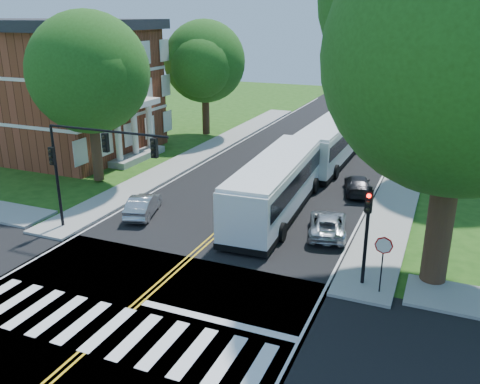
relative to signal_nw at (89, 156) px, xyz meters
The scene contains 24 objects.
ground 9.74m from the signal_nw, 47.67° to the right, with size 140.00×140.00×0.00m, color #1F4912.
road 13.69m from the signal_nw, 63.16° to the left, with size 14.00×96.00×0.01m, color black.
cross_road 9.73m from the signal_nw, 47.67° to the right, with size 60.00×12.00×0.01m, color black.
center_line 17.20m from the signal_nw, 69.39° to the left, with size 0.36×70.00×0.01m, color gold.
edge_line_w 16.20m from the signal_nw, 93.47° to the left, with size 0.12×70.00×0.01m, color silver.
edge_line_e 20.54m from the signal_nw, 50.90° to the left, with size 0.12×70.00×0.01m, color silver.
crosswalk 10.07m from the signal_nw, 49.80° to the right, with size 12.60×3.00×0.01m, color silver.
stop_bar 11.40m from the signal_nw, 27.30° to the right, with size 6.60×0.40×0.01m, color silver.
sidewalk_nw 19.22m from the signal_nw, 97.50° to the left, with size 2.60×40.00×0.15m, color gray.
sidewalk_ne 23.75m from the signal_nw, 52.69° to the left, with size 2.60×40.00×0.15m, color gray.
tree_ne_big 17.72m from the signal_nw, ahead, with size 10.80×10.80×14.91m.
tree_west_near 9.96m from the signal_nw, 126.70° to the left, with size 8.00×8.00×11.40m.
tree_west_far 24.27m from the signal_nw, 102.31° to the left, with size 7.60×7.60×10.67m.
tree_east_mid 24.94m from the signal_nw, 45.36° to the left, with size 8.40×8.40×11.93m.
tree_east_far 38.34m from the signal_nw, 61.33° to the left, with size 7.20×7.20×10.34m.
brick_building 21.08m from the signal_nw, 139.86° to the left, with size 20.00×13.00×10.80m.
signal_nw is the anchor object (origin of this frame).
signal_ne 14.13m from the signal_nw, ahead, with size 0.30×0.46×4.40m.
stop_sign 15.05m from the signal_nw, ahead, with size 0.76×0.08×2.53m.
bus_lead 10.71m from the signal_nw, 41.28° to the left, with size 3.54×12.88×3.31m.
bus_follow 20.51m from the signal_nw, 66.07° to the left, with size 3.27×12.82×3.31m.
hatchback 5.10m from the signal_nw, 77.43° to the left, with size 1.32×3.78×1.25m, color #A5A8AC.
suv 12.92m from the signal_nw, 23.14° to the left, with size 1.93×4.19×1.16m, color #B6B9BE.
dark_sedan 17.24m from the signal_nw, 46.37° to the left, with size 1.63×4.00×1.16m, color black.
Camera 1 is at (10.85, -13.57, 11.18)m, focal length 38.00 mm.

